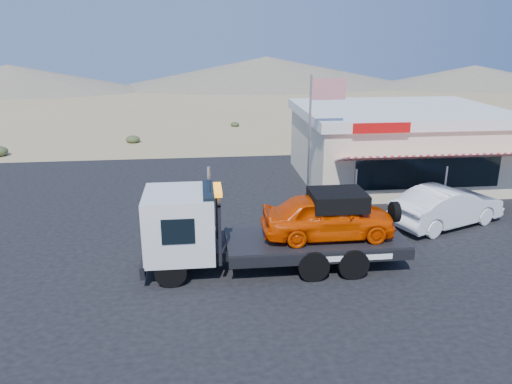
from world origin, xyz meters
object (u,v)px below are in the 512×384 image
tow_truck (269,225)px  flagpole (315,128)px  jerky_store (397,143)px  white_sedan (447,206)px

tow_truck → flagpole: flagpole is taller
jerky_store → flagpole: size_ratio=1.73×
white_sedan → tow_truck: bearing=89.0°
jerky_store → flagpole: (-5.57, -4.47, 1.77)m
white_sedan → jerky_store: 6.96m
tow_truck → white_sedan: (7.86, 3.00, -0.72)m
tow_truck → white_sedan: size_ratio=1.73×
white_sedan → flagpole: flagpole is taller
flagpole → jerky_store: bearing=38.8°
tow_truck → jerky_store: jerky_store is taller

